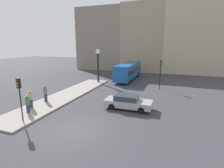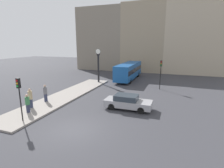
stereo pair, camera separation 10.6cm
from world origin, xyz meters
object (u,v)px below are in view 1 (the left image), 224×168
sedan_car (128,102)px  pedestrian_tan_coat (30,98)px  traffic_light_far (161,69)px  pedestrian_grey_jacket (45,93)px  traffic_light_near (19,91)px  pedestrian_green_hoodie (28,104)px  bus_distant (128,70)px  street_clock (98,66)px

sedan_car → pedestrian_tan_coat: (-8.48, -3.12, 0.38)m
traffic_light_far → pedestrian_grey_jacket: traffic_light_far is taller
sedan_car → traffic_light_near: 9.10m
traffic_light_far → pedestrian_green_hoodie: size_ratio=2.36×
sedan_car → bus_distant: size_ratio=0.44×
traffic_light_near → pedestrian_grey_jacket: bearing=108.7°
traffic_light_near → pedestrian_tan_coat: (-1.54, 2.46, -1.50)m
pedestrian_grey_jacket → pedestrian_tan_coat: bearing=-91.3°
pedestrian_grey_jacket → street_clock: bearing=83.2°
pedestrian_tan_coat → pedestrian_grey_jacket: bearing=88.7°
sedan_car → pedestrian_grey_jacket: size_ratio=2.47×
bus_distant → pedestrian_green_hoodie: bus_distant is taller
street_clock → pedestrian_green_hoodie: 13.61m
bus_distant → street_clock: street_clock is taller
traffic_light_far → street_clock: street_clock is taller
sedan_car → pedestrian_grey_jacket: 8.52m
pedestrian_green_hoodie → pedestrian_grey_jacket: pedestrian_grey_jacket is taller
sedan_car → traffic_light_near: bearing=-141.2°
bus_distant → traffic_light_far: size_ratio=2.56×
sedan_car → pedestrian_green_hoodie: size_ratio=2.67×
street_clock → pedestrian_tan_coat: 12.66m
sedan_car → bus_distant: (-3.49, 13.78, 0.88)m
sedan_car → traffic_light_far: traffic_light_far is taller
sedan_car → bus_distant: 14.24m
sedan_car → pedestrian_tan_coat: 9.04m
traffic_light_far → pedestrian_tan_coat: bearing=-132.3°
bus_distant → traffic_light_far: 7.79m
traffic_light_far → pedestrian_grey_jacket: bearing=-137.5°
traffic_light_near → street_clock: bearing=91.0°
pedestrian_grey_jacket → pedestrian_tan_coat: 1.96m
pedestrian_green_hoodie → pedestrian_grey_jacket: bearing=101.8°
street_clock → pedestrian_green_hoodie: street_clock is taller
traffic_light_near → traffic_light_far: 16.84m
bus_distant → street_clock: bearing=-129.9°
pedestrian_grey_jacket → traffic_light_near: bearing=-71.3°
street_clock → traffic_light_near: bearing=-89.0°
bus_distant → pedestrian_grey_jacket: bearing=-108.3°
traffic_light_far → pedestrian_green_hoodie: bearing=-128.2°
traffic_light_far → pedestrian_grey_jacket: (-10.61, -9.74, -1.74)m
traffic_light_near → pedestrian_green_hoodie: traffic_light_near is taller
traffic_light_far → pedestrian_green_hoodie: (-9.99, -12.69, -1.80)m
sedan_car → street_clock: size_ratio=0.85×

